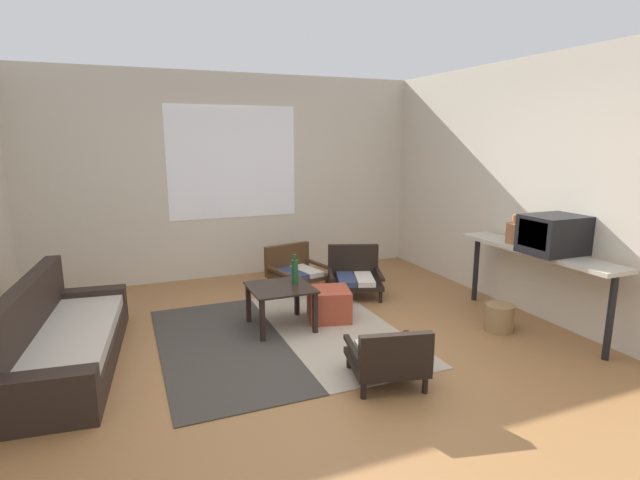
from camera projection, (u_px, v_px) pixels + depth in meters
ground_plane at (318, 366)px, 4.09m from camera, size 7.80×7.80×0.00m
far_wall_with_window at (233, 177)px, 6.57m from camera, size 5.60×0.13×2.70m
side_wall_right at (544, 189)px, 5.06m from camera, size 0.12×6.60×2.70m
area_rug at (281, 336)px, 4.67m from camera, size 2.23×2.35×0.01m
couch at (61, 341)px, 4.03m from camera, size 0.94×2.12×0.73m
coffee_table at (281, 294)px, 4.83m from camera, size 0.61×0.61×0.43m
armchair_by_window at (295, 269)px, 6.17m from camera, size 0.75×0.70×0.53m
armchair_striped_foreground at (388, 357)px, 3.73m from camera, size 0.67×0.67×0.49m
armchair_corner at (354, 274)px, 5.90m from camera, size 0.78×0.75×0.58m
ottoman_orange at (329, 304)px, 5.08m from camera, size 0.51×0.51×0.34m
console_shelf at (536, 257)px, 4.83m from camera, size 0.36×1.82×0.80m
crt_television at (554, 234)px, 4.59m from camera, size 0.55×0.43×0.36m
clay_vase at (515, 232)px, 5.05m from camera, size 0.19×0.19×0.30m
glass_bottle at (295, 271)px, 4.89m from camera, size 0.07×0.07×0.30m
wicker_basket at (499, 318)px, 4.81m from camera, size 0.28×0.28×0.27m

